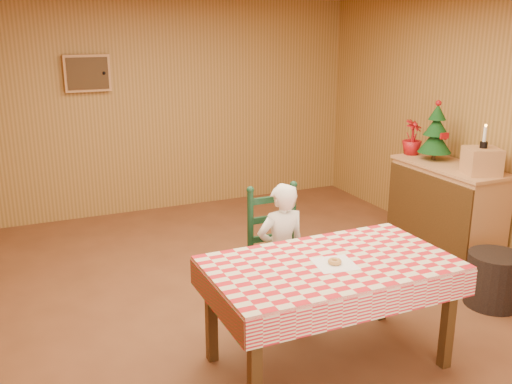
% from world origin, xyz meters
% --- Properties ---
extents(ground, '(6.00, 6.00, 0.00)m').
position_xyz_m(ground, '(0.00, 0.00, 0.00)').
color(ground, brown).
rests_on(ground, ground).
extents(cabin_walls, '(5.10, 6.05, 2.65)m').
position_xyz_m(cabin_walls, '(-0.00, 0.53, 1.83)').
color(cabin_walls, '#A87B3C').
rests_on(cabin_walls, ground).
extents(dining_table, '(1.66, 0.96, 0.77)m').
position_xyz_m(dining_table, '(0.03, -0.94, 0.69)').
color(dining_table, '#462B12').
rests_on(dining_table, ground).
extents(ladder_chair, '(0.44, 0.40, 1.08)m').
position_xyz_m(ladder_chair, '(0.03, -0.15, 0.50)').
color(ladder_chair, black).
rests_on(ladder_chair, ground).
extents(seated_child, '(0.41, 0.27, 1.12)m').
position_xyz_m(seated_child, '(0.03, -0.21, 0.56)').
color(seated_child, white).
rests_on(seated_child, ground).
extents(napkin, '(0.29, 0.29, 0.00)m').
position_xyz_m(napkin, '(0.03, -0.99, 0.77)').
color(napkin, white).
rests_on(napkin, dining_table).
extents(donut, '(0.12, 0.12, 0.03)m').
position_xyz_m(donut, '(0.03, -0.99, 0.79)').
color(donut, '#C08A45').
rests_on(donut, napkin).
extents(shelf_unit, '(0.54, 1.24, 0.93)m').
position_xyz_m(shelf_unit, '(2.21, 0.35, 0.47)').
color(shelf_unit, tan).
rests_on(shelf_unit, ground).
extents(crate, '(0.39, 0.39, 0.25)m').
position_xyz_m(crate, '(2.21, -0.05, 1.06)').
color(crate, tan).
rests_on(crate, shelf_unit).
extents(christmas_tree, '(0.34, 0.34, 0.62)m').
position_xyz_m(christmas_tree, '(2.21, 0.60, 1.21)').
color(christmas_tree, '#462B12').
rests_on(christmas_tree, shelf_unit).
extents(flower_arrangement, '(0.27, 0.27, 0.38)m').
position_xyz_m(flower_arrangement, '(2.16, 0.90, 1.12)').
color(flower_arrangement, maroon).
rests_on(flower_arrangement, shelf_unit).
extents(candle_set, '(0.07, 0.07, 0.22)m').
position_xyz_m(candle_set, '(2.21, -0.05, 1.24)').
color(candle_set, black).
rests_on(candle_set, crate).
extents(storage_bin, '(0.60, 0.60, 0.46)m').
position_xyz_m(storage_bin, '(1.76, -0.76, 0.23)').
color(storage_bin, black).
rests_on(storage_bin, ground).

